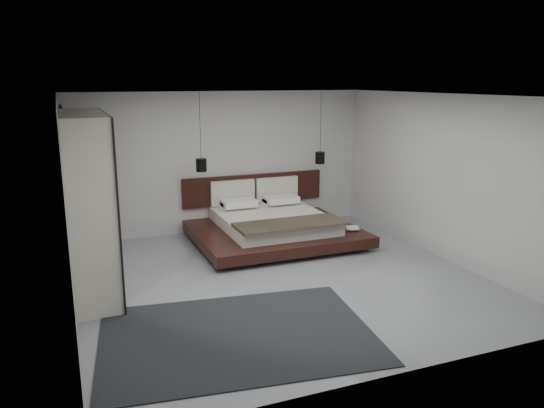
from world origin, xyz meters
name	(u,v)px	position (x,y,z in m)	size (l,w,h in m)	color
floor	(280,278)	(0.00, 0.00, 0.00)	(6.00, 6.00, 0.00)	gray
ceiling	(280,95)	(0.00, 0.00, 2.80)	(6.00, 6.00, 0.00)	white
wall_back	(223,162)	(0.00, 3.00, 1.40)	(6.00, 6.00, 0.00)	#B7B7B4
wall_front	(396,249)	(0.00, -3.00, 1.40)	(6.00, 6.00, 0.00)	#B7B7B4
wall_left	(66,208)	(-3.00, 0.00, 1.40)	(6.00, 6.00, 0.00)	#B7B7B4
wall_right	(442,177)	(3.00, 0.00, 1.40)	(6.00, 6.00, 0.00)	#B7B7B4
lattice_screen	(67,182)	(-2.95, 2.45, 1.30)	(0.05, 0.90, 2.60)	black
bed	(273,225)	(0.64, 1.90, 0.30)	(3.01, 2.49, 1.12)	black
book_lower	(347,228)	(1.88, 1.21, 0.29)	(0.22, 0.29, 0.03)	#99724C
book_upper	(347,227)	(1.86, 1.18, 0.32)	(0.21, 0.29, 0.02)	#99724C
pendant_left	(201,165)	(-0.59, 2.39, 1.47)	(0.20, 0.20, 1.46)	black
pendant_right	(320,158)	(1.88, 2.39, 1.47)	(0.19, 0.19, 1.45)	black
wardrobe	(88,201)	(-2.70, 0.81, 1.29)	(0.62, 2.63, 2.58)	silver
rug	(237,335)	(-1.20, -1.56, 0.01)	(3.25, 2.32, 0.01)	black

